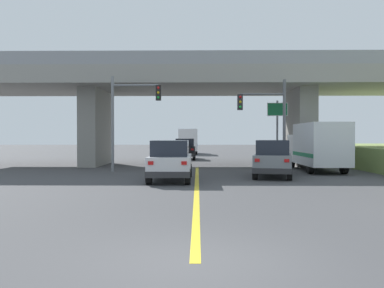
{
  "coord_description": "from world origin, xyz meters",
  "views": [
    {
      "loc": [
        0.04,
        -6.96,
        2.2
      ],
      "look_at": [
        -0.33,
        19.03,
        1.73
      ],
      "focal_mm": 37.88,
      "sensor_mm": 36.0,
      "label": 1
    }
  ],
  "objects_px": {
    "suv_lead": "(171,160)",
    "suv_crossing": "(273,159)",
    "highway_sign": "(277,119)",
    "semi_truck_distant": "(188,141)",
    "traffic_signal_nearside": "(269,115)",
    "box_truck": "(317,146)",
    "traffic_signal_farside": "(128,110)",
    "sedan_oncoming": "(185,149)"
  },
  "relations": [
    {
      "from": "suv_lead",
      "to": "highway_sign",
      "type": "bearing_deg",
      "value": 52.3
    },
    {
      "from": "highway_sign",
      "to": "traffic_signal_farside",
      "type": "bearing_deg",
      "value": -157.76
    },
    {
      "from": "traffic_signal_farside",
      "to": "box_truck",
      "type": "bearing_deg",
      "value": 3.47
    },
    {
      "from": "suv_crossing",
      "to": "traffic_signal_nearside",
      "type": "distance_m",
      "value": 3.62
    },
    {
      "from": "suv_lead",
      "to": "highway_sign",
      "type": "distance_m",
      "value": 11.91
    },
    {
      "from": "traffic_signal_farside",
      "to": "suv_crossing",
      "type": "bearing_deg",
      "value": -21.02
    },
    {
      "from": "suv_lead",
      "to": "semi_truck_distant",
      "type": "distance_m",
      "value": 31.4
    },
    {
      "from": "semi_truck_distant",
      "to": "suv_crossing",
      "type": "bearing_deg",
      "value": -79.85
    },
    {
      "from": "suv_crossing",
      "to": "traffic_signal_farside",
      "type": "height_order",
      "value": "traffic_signal_farside"
    },
    {
      "from": "traffic_signal_nearside",
      "to": "semi_truck_distant",
      "type": "relative_size",
      "value": 0.88
    },
    {
      "from": "suv_crossing",
      "to": "sedan_oncoming",
      "type": "relative_size",
      "value": 1.01
    },
    {
      "from": "suv_lead",
      "to": "box_truck",
      "type": "distance_m",
      "value": 10.74
    },
    {
      "from": "sedan_oncoming",
      "to": "semi_truck_distant",
      "type": "height_order",
      "value": "semi_truck_distant"
    },
    {
      "from": "traffic_signal_nearside",
      "to": "traffic_signal_farside",
      "type": "xyz_separation_m",
      "value": [
        -8.64,
        0.63,
        0.35
      ]
    },
    {
      "from": "sedan_oncoming",
      "to": "semi_truck_distant",
      "type": "relative_size",
      "value": 0.72
    },
    {
      "from": "suv_lead",
      "to": "box_truck",
      "type": "height_order",
      "value": "box_truck"
    },
    {
      "from": "suv_lead",
      "to": "box_truck",
      "type": "relative_size",
      "value": 0.67
    },
    {
      "from": "semi_truck_distant",
      "to": "highway_sign",
      "type": "bearing_deg",
      "value": -72.58
    },
    {
      "from": "suv_lead",
      "to": "traffic_signal_farside",
      "type": "height_order",
      "value": "traffic_signal_farside"
    },
    {
      "from": "traffic_signal_nearside",
      "to": "highway_sign",
      "type": "xyz_separation_m",
      "value": [
        1.47,
        4.77,
        0.01
      ]
    },
    {
      "from": "traffic_signal_farside",
      "to": "highway_sign",
      "type": "relative_size",
      "value": 1.24
    },
    {
      "from": "suv_lead",
      "to": "highway_sign",
      "type": "relative_size",
      "value": 0.97
    },
    {
      "from": "traffic_signal_farside",
      "to": "semi_truck_distant",
      "type": "relative_size",
      "value": 0.93
    },
    {
      "from": "highway_sign",
      "to": "semi_truck_distant",
      "type": "xyz_separation_m",
      "value": [
        -6.96,
        22.18,
        -1.87
      ]
    },
    {
      "from": "suv_lead",
      "to": "highway_sign",
      "type": "xyz_separation_m",
      "value": [
        7.12,
        9.21,
        2.5
      ]
    },
    {
      "from": "sedan_oncoming",
      "to": "box_truck",
      "type": "bearing_deg",
      "value": -56.81
    },
    {
      "from": "highway_sign",
      "to": "box_truck",
      "type": "bearing_deg",
      "value": -60.95
    },
    {
      "from": "suv_crossing",
      "to": "traffic_signal_nearside",
      "type": "bearing_deg",
      "value": 97.93
    },
    {
      "from": "sedan_oncoming",
      "to": "traffic_signal_farside",
      "type": "relative_size",
      "value": 0.78
    },
    {
      "from": "suv_lead",
      "to": "sedan_oncoming",
      "type": "bearing_deg",
      "value": 89.65
    },
    {
      "from": "traffic_signal_nearside",
      "to": "traffic_signal_farside",
      "type": "relative_size",
      "value": 0.95
    },
    {
      "from": "semi_truck_distant",
      "to": "suv_lead",
      "type": "bearing_deg",
      "value": -90.29
    },
    {
      "from": "suv_lead",
      "to": "suv_crossing",
      "type": "distance_m",
      "value": 5.75
    },
    {
      "from": "sedan_oncoming",
      "to": "traffic_signal_nearside",
      "type": "relative_size",
      "value": 0.82
    },
    {
      "from": "sedan_oncoming",
      "to": "traffic_signal_nearside",
      "type": "distance_m",
      "value": 16.14
    },
    {
      "from": "box_truck",
      "to": "sedan_oncoming",
      "type": "distance_m",
      "value": 16.25
    },
    {
      "from": "suv_crossing",
      "to": "box_truck",
      "type": "xyz_separation_m",
      "value": [
        3.56,
        3.97,
        0.6
      ]
    },
    {
      "from": "suv_crossing",
      "to": "sedan_oncoming",
      "type": "height_order",
      "value": "same"
    },
    {
      "from": "traffic_signal_farside",
      "to": "semi_truck_distant",
      "type": "height_order",
      "value": "traffic_signal_farside"
    },
    {
      "from": "suv_crossing",
      "to": "traffic_signal_nearside",
      "type": "height_order",
      "value": "traffic_signal_nearside"
    },
    {
      "from": "traffic_signal_farside",
      "to": "highway_sign",
      "type": "height_order",
      "value": "traffic_signal_farside"
    },
    {
      "from": "highway_sign",
      "to": "semi_truck_distant",
      "type": "relative_size",
      "value": 0.75
    }
  ]
}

